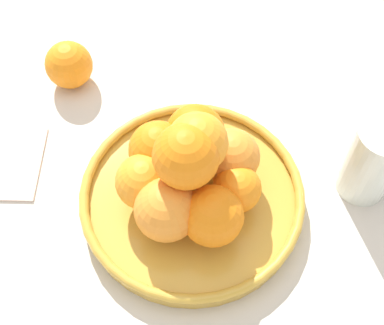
# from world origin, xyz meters

# --- Properties ---
(ground_plane) EXTENTS (4.00, 4.00, 0.00)m
(ground_plane) POSITION_xyz_m (0.00, 0.00, 0.00)
(ground_plane) COLOR beige
(fruit_bowl) EXTENTS (0.31, 0.31, 0.04)m
(fruit_bowl) POSITION_xyz_m (0.00, 0.00, 0.02)
(fruit_bowl) COLOR gold
(fruit_bowl) RESTS_ON ground_plane
(orange_pile) EXTENTS (0.19, 0.20, 0.14)m
(orange_pile) POSITION_xyz_m (0.00, 0.00, 0.09)
(orange_pile) COLOR orange
(orange_pile) RESTS_ON fruit_bowl
(stray_orange) EXTENTS (0.08, 0.08, 0.08)m
(stray_orange) POSITION_xyz_m (0.29, -0.09, 0.04)
(stray_orange) COLOR orange
(stray_orange) RESTS_ON ground_plane
(drinking_glass) EXTENTS (0.07, 0.07, 0.13)m
(drinking_glass) POSITION_xyz_m (-0.19, -0.16, 0.06)
(drinking_glass) COLOR silver
(drinking_glass) RESTS_ON ground_plane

